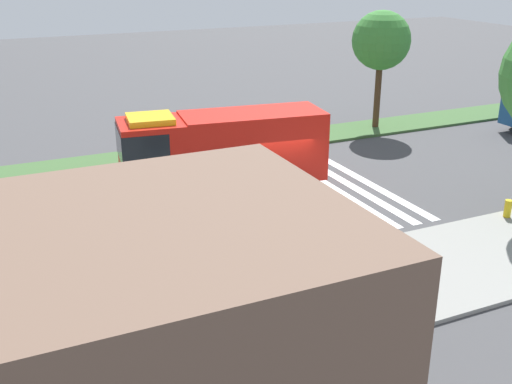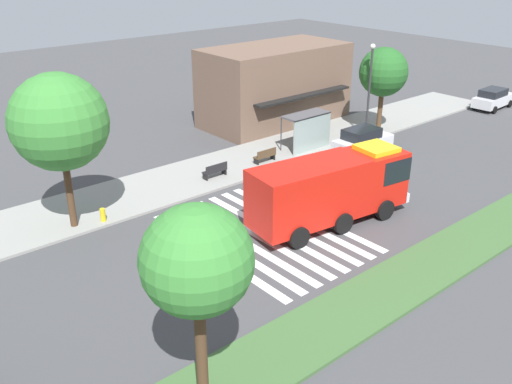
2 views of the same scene
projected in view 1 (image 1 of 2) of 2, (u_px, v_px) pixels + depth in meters
name	position (u px, v px, depth m)	size (l,w,h in m)	color
ground_plane	(280.00, 194.00, 27.24)	(120.00, 120.00, 0.00)	#424244
sidewalk	(397.00, 278.00, 20.13)	(60.00, 5.26, 0.14)	gray
median_strip	(219.00, 148.00, 33.36)	(60.00, 3.00, 0.14)	#3D6033
crosswalk	(303.00, 190.00, 27.68)	(6.75, 10.35, 0.01)	silver
fire_truck	(216.00, 149.00, 26.66)	(9.21, 3.77, 3.67)	red
bus_stop_shelter	(98.00, 270.00, 16.81)	(3.50, 1.40, 2.46)	#4C4C51
bench_near_shelter	(235.00, 281.00, 18.85)	(1.60, 0.50, 0.90)	#4C3823
bench_west_of_shelter	(349.00, 256.00, 20.44)	(1.60, 0.50, 0.90)	black
median_tree_far_west	(381.00, 41.00, 35.44)	(3.35, 3.35, 6.73)	#47301E
fire_hydrant	(508.00, 208.00, 24.45)	(0.28, 0.28, 0.70)	gold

